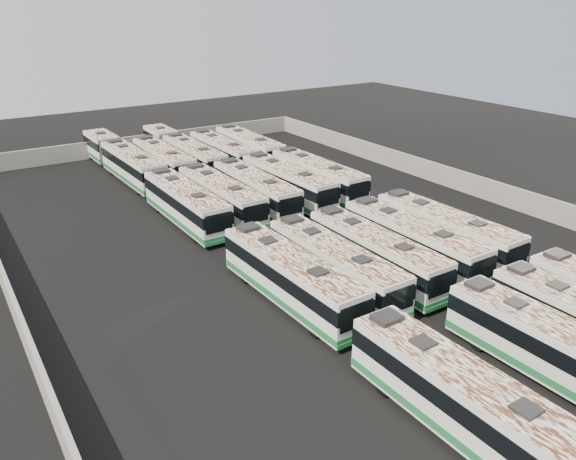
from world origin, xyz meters
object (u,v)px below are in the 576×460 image
object	(u,v)px
bus_midback_center	(255,190)
bus_midback_far_right	(318,176)
bus_midback_right	(288,183)
bus_midback_left	(221,196)
bus_back_left	(164,161)
bus_midfront_center	(375,253)
bus_midback_far_left	(186,204)
bus_back_far_left	(122,159)
bus_back_right	(223,153)
bus_midfront_left	(335,265)
bus_back_far_right	(249,148)
bus_midfront_far_right	(446,231)
bus_midfront_far_left	(291,277)
bus_back_center	(182,151)
bus_front_center	(557,350)
bus_midfront_right	(413,241)
bus_front_far_left	(466,402)

from	to	relation	value
bus_midback_center	bus_midback_far_right	distance (m)	7.59
bus_midback_right	bus_midback_left	bearing A→B (deg)	178.59
bus_midback_far_right	bus_back_left	bearing A→B (deg)	126.97
bus_midfront_center	bus_midback_far_left	size ratio (longest dim) A/B	0.97
bus_back_far_left	bus_midback_far_right	bearing A→B (deg)	-51.90
bus_midback_far_right	bus_midback_left	bearing A→B (deg)	179.59
bus_back_right	bus_midfront_center	bearing A→B (deg)	-97.32
bus_midback_right	bus_midfront_left	bearing A→B (deg)	-114.66
bus_back_far_left	bus_back_far_right	distance (m)	15.36
bus_midfront_far_right	bus_back_far_left	bearing A→B (deg)	111.42
bus_midback_center	bus_midback_right	size ratio (longest dim) A/B	0.98
bus_midback_right	bus_midback_center	bearing A→B (deg)	179.81
bus_back_far_right	bus_midfront_center	bearing A→B (deg)	-102.08
bus_midfront_far_left	bus_back_left	bearing A→B (deg)	82.41
bus_back_far_left	bus_back_center	xyz separation A→B (m)	(7.42, -0.24, -0.08)
bus_back_center	bus_midback_far_right	bearing A→B (deg)	-67.03
bus_front_center	bus_midfront_far_right	bearing A→B (deg)	62.06
bus_midback_center	bus_back_center	bearing A→B (deg)	90.67
bus_midfront_center	bus_midback_right	distance (m)	18.02
bus_midback_far_right	bus_back_right	world-z (taller)	bus_midback_far_right
bus_front_center	bus_back_far_right	bearing A→B (deg)	80.12
bus_back_far_left	bus_midfront_center	bearing A→B (deg)	-79.59
bus_midfront_far_left	bus_back_far_left	bearing A→B (deg)	88.99
bus_midback_far_left	bus_back_far_right	xyz separation A→B (m)	(14.93, 14.78, -0.01)
bus_midback_right	bus_back_far_left	world-z (taller)	bus_back_far_left
bus_midfront_left	bus_midfront_right	size ratio (longest dim) A/B	0.98
bus_midback_right	bus_midback_far_left	bearing A→B (deg)	179.40
bus_midfront_far_left	bus_back_far_right	size ratio (longest dim) A/B	1.01
bus_midback_far_left	bus_back_far_left	size ratio (longest dim) A/B	0.64
bus_midback_far_left	bus_back_left	bearing A→B (deg)	75.76
bus_midback_center	bus_midback_left	bearing A→B (deg)	179.66
bus_midback_far_right	bus_front_center	bearing A→B (deg)	-103.66
bus_midfront_right	bus_back_far_left	distance (m)	37.50
bus_midfront_far_right	bus_back_far_left	world-z (taller)	bus_back_far_left
bus_midback_left	bus_back_left	world-z (taller)	bus_midback_left
bus_front_far_left	bus_back_far_left	bearing A→B (deg)	89.74
bus_back_center	bus_midfront_right	bearing A→B (deg)	-83.67
bus_back_far_left	bus_midfront_far_left	bearing A→B (deg)	-91.22
bus_front_center	bus_back_center	size ratio (longest dim) A/B	0.64
bus_back_far_left	bus_midfront_right	bearing A→B (deg)	-73.91
bus_midfront_left	bus_back_far_right	xyz separation A→B (m)	(11.24, 32.21, 0.04)
bus_back_left	bus_front_center	bearing A→B (deg)	-85.19
bus_midback_far_right	bus_front_far_left	bearing A→B (deg)	-115.24
bus_midback_left	bus_midback_right	distance (m)	7.57
bus_midback_far_right	bus_back_far_left	world-z (taller)	bus_midback_far_right
bus_front_far_left	bus_back_left	distance (m)	47.23
bus_midback_far_left	bus_back_center	xyz separation A→B (m)	(7.41, 18.12, -0.08)
bus_midfront_far_right	bus_midback_far_left	xyz separation A→B (m)	(-14.96, 17.38, 0.03)
bus_front_far_left	bus_midfront_center	xyz separation A→B (m)	(7.43, 14.80, -0.05)
bus_front_center	bus_back_far_left	size ratio (longest dim) A/B	0.62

